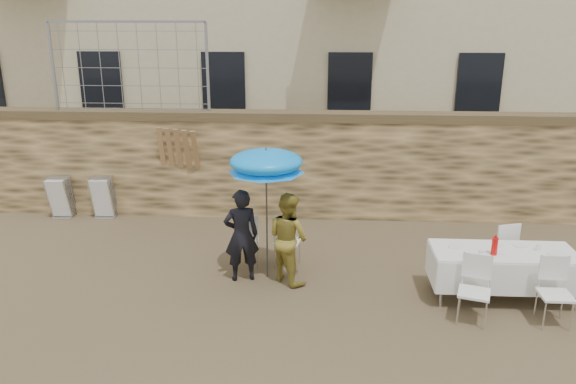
# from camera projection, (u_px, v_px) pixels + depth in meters

# --- Properties ---
(ground) EXTENTS (80.00, 80.00, 0.00)m
(ground) POSITION_uv_depth(u_px,v_px,m) (247.00, 343.00, 7.38)
(ground) COLOR brown
(ground) RESTS_ON ground
(stone_wall) EXTENTS (13.00, 0.50, 2.20)m
(stone_wall) POSITION_uv_depth(u_px,v_px,m) (277.00, 165.00, 11.81)
(stone_wall) COLOR olive
(stone_wall) RESTS_ON ground
(chain_link_fence) EXTENTS (3.20, 0.06, 1.80)m
(chain_link_fence) POSITION_uv_depth(u_px,v_px,m) (130.00, 68.00, 11.39)
(chain_link_fence) COLOR gray
(chain_link_fence) RESTS_ON stone_wall
(man_suit) EXTENTS (0.64, 0.50, 1.53)m
(man_suit) POSITION_uv_depth(u_px,v_px,m) (241.00, 235.00, 8.95)
(man_suit) COLOR black
(man_suit) RESTS_ON ground
(woman_dress) EXTENTS (0.91, 0.90, 1.48)m
(woman_dress) POSITION_uv_depth(u_px,v_px,m) (288.00, 238.00, 8.91)
(woman_dress) COLOR gold
(woman_dress) RESTS_ON ground
(umbrella) EXTENTS (1.19, 1.19, 2.01)m
(umbrella) POSITION_uv_depth(u_px,v_px,m) (266.00, 166.00, 8.68)
(umbrella) COLOR #3F3F44
(umbrella) RESTS_ON ground
(couple_chair_left) EXTENTS (0.54, 0.54, 0.96)m
(couple_chair_left) POSITION_uv_depth(u_px,v_px,m) (246.00, 239.00, 9.56)
(couple_chair_left) COLOR white
(couple_chair_left) RESTS_ON ground
(couple_chair_right) EXTENTS (0.55, 0.55, 0.96)m
(couple_chair_right) POSITION_uv_depth(u_px,v_px,m) (287.00, 240.00, 9.52)
(couple_chair_right) COLOR white
(couple_chair_right) RESTS_ON ground
(banquet_table) EXTENTS (2.10, 0.85, 0.78)m
(banquet_table) POSITION_uv_depth(u_px,v_px,m) (504.00, 253.00, 8.35)
(banquet_table) COLOR white
(banquet_table) RESTS_ON ground
(soda_bottle) EXTENTS (0.09, 0.09, 0.26)m
(soda_bottle) POSITION_uv_depth(u_px,v_px,m) (495.00, 246.00, 8.17)
(soda_bottle) COLOR red
(soda_bottle) RESTS_ON banquet_table
(table_chair_front_left) EXTENTS (0.60, 0.60, 0.96)m
(table_chair_front_left) POSITION_uv_depth(u_px,v_px,m) (474.00, 291.00, 7.75)
(table_chair_front_left) COLOR white
(table_chair_front_left) RESTS_ON ground
(table_chair_front_right) EXTENTS (0.49, 0.49, 0.96)m
(table_chair_front_right) POSITION_uv_depth(u_px,v_px,m) (556.00, 293.00, 7.68)
(table_chair_front_right) COLOR white
(table_chair_front_right) RESTS_ON ground
(table_chair_back) EXTENTS (0.60, 0.60, 0.96)m
(table_chair_back) POSITION_uv_depth(u_px,v_px,m) (500.00, 248.00, 9.17)
(table_chair_back) COLOR white
(table_chair_back) RESTS_ON ground
(chair_stack_left) EXTENTS (0.46, 0.47, 0.92)m
(chair_stack_left) POSITION_uv_depth(u_px,v_px,m) (65.00, 194.00, 12.01)
(chair_stack_left) COLOR white
(chair_stack_left) RESTS_ON ground
(chair_stack_right) EXTENTS (0.46, 0.40, 0.92)m
(chair_stack_right) POSITION_uv_depth(u_px,v_px,m) (106.00, 195.00, 11.96)
(chair_stack_right) COLOR white
(chair_stack_right) RESTS_ON ground
(wood_planks) EXTENTS (0.70, 0.20, 2.00)m
(wood_planks) POSITION_uv_depth(u_px,v_px,m) (179.00, 171.00, 11.77)
(wood_planks) COLOR #A37749
(wood_planks) RESTS_ON ground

